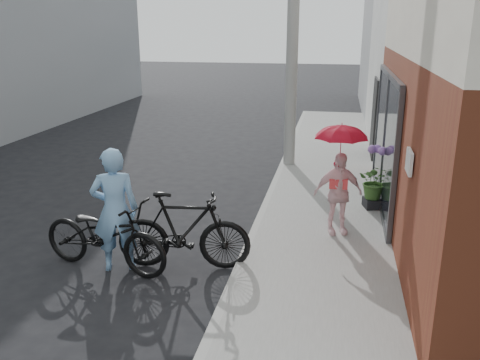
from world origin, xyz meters
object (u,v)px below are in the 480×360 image
(officer, at_px, (115,210))
(planter, at_px, (373,203))
(utility_pole, at_px, (293,23))
(bike_right, at_px, (184,231))
(kimono_woman, at_px, (338,193))
(bike_left, at_px, (104,235))

(officer, bearing_deg, planter, -161.43)
(utility_pole, distance_m, planter, 4.76)
(bike_right, xyz_separation_m, kimono_woman, (2.20, 1.49, 0.22))
(bike_left, bearing_deg, utility_pole, -7.90)
(officer, distance_m, kimono_woman, 3.58)
(officer, xyz_separation_m, bike_right, (0.96, 0.21, -0.33))
(bike_left, xyz_separation_m, kimono_woman, (3.32, 1.76, 0.27))
(bike_right, xyz_separation_m, planter, (2.89, 2.86, -0.38))
(utility_pole, xyz_separation_m, kimono_woman, (1.21, -4.23, -2.69))
(planter, bearing_deg, kimono_woman, -116.84)
(officer, relative_size, planter, 5.32)
(utility_pole, xyz_separation_m, bike_right, (-0.99, -5.72, -2.91))
(bike_left, distance_m, kimono_woman, 3.77)
(utility_pole, relative_size, officer, 3.78)
(officer, distance_m, planter, 4.97)
(bike_left, height_order, bike_right, bike_right)
(bike_right, height_order, planter, bike_right)
(bike_left, bearing_deg, planter, -40.55)
(utility_pole, distance_m, bike_right, 6.49)
(bike_left, relative_size, planter, 5.98)
(officer, height_order, bike_left, officer)
(bike_right, height_order, kimono_woman, kimono_woman)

